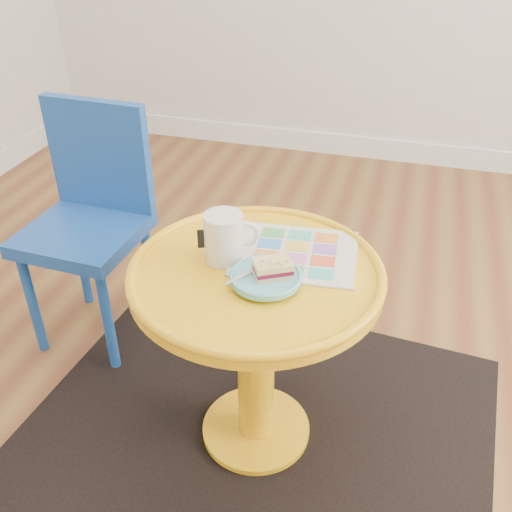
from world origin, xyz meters
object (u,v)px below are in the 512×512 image
(side_table, at_px, (256,323))
(chair, at_px, (91,211))
(plate, at_px, (266,278))
(mug, at_px, (225,236))
(newspaper, at_px, (296,253))

(side_table, height_order, chair, chair)
(chair, xyz_separation_m, plate, (0.68, -0.38, 0.14))
(chair, relative_size, plate, 4.85)
(mug, xyz_separation_m, plate, (0.12, -0.07, -0.05))
(chair, bearing_deg, newspaper, -16.00)
(newspaper, height_order, mug, mug)
(plate, bearing_deg, side_table, 128.41)
(side_table, relative_size, mug, 4.69)
(newspaper, bearing_deg, side_table, -133.92)
(newspaper, relative_size, plate, 1.82)
(side_table, bearing_deg, mug, 163.33)
(chair, bearing_deg, plate, -26.55)
(side_table, relative_size, chair, 0.77)
(chair, distance_m, mug, 0.67)
(chair, bearing_deg, side_table, -24.82)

